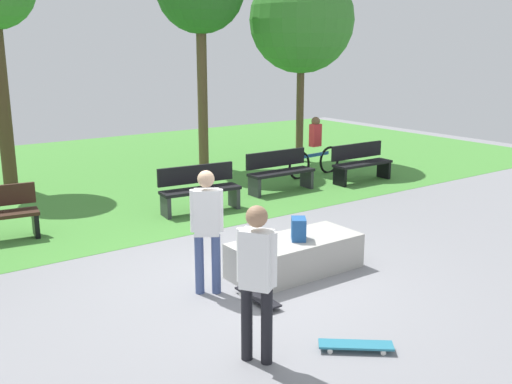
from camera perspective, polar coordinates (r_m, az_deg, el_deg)
name	(u,v)px	position (r m, az deg, el deg)	size (l,w,h in m)	color
ground_plane	(252,282)	(8.28, -0.43, -8.76)	(28.00, 28.00, 0.00)	gray
grass_lawn	(63,178)	(15.41, -18.24, 1.29)	(26.60, 11.65, 0.01)	#478C38
concrete_ledge	(295,256)	(8.56, 3.82, -6.17)	(1.94, 0.85, 0.51)	#A8A59E
backpack_on_ledge	(299,229)	(8.40, 4.15, -3.59)	(0.28, 0.20, 0.32)	#1E4C8C
skater_performing_trick	(257,273)	(5.96, 0.07, -7.83)	(0.34, 0.38, 1.68)	black
skater_watching	(207,223)	(7.64, -4.78, -3.01)	(0.38, 0.34, 1.67)	#3F5184
skateboard_by_ledge	(356,345)	(6.64, 9.65, -14.41)	(0.75, 0.66, 0.08)	teal
skateboard_spare	(258,297)	(7.67, 0.15, -10.12)	(0.23, 0.81, 0.08)	black
park_bench_center_lawn	(199,188)	(11.64, -5.53, 0.41)	(1.64, 0.64, 0.91)	black
park_bench_near_path	(361,162)	(14.42, 10.12, 2.89)	(1.61, 0.49, 0.91)	black
park_bench_by_oak	(280,171)	(13.21, 2.31, 2.09)	(1.61, 0.49, 0.91)	black
tree_leaning_ash	(302,20)	(16.63, 4.44, 16.24)	(2.85, 2.85, 5.31)	brown
cyclist_on_bicycle	(315,151)	(14.90, 5.73, 3.98)	(1.82, 0.23, 1.52)	black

